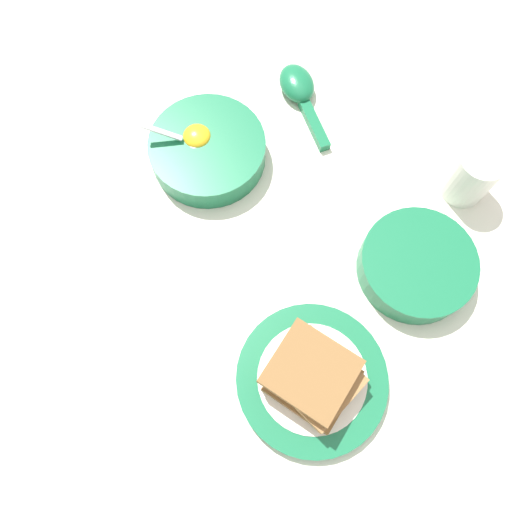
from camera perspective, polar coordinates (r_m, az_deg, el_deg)
ground_plane at (r=0.67m, az=3.41°, el=2.99°), size 3.00×3.00×0.00m
egg_bowl at (r=0.70m, az=-5.57°, el=11.98°), size 0.16×0.16×0.07m
toast_plate at (r=0.61m, az=6.38°, el=-13.77°), size 0.18×0.18×0.02m
toast_sandwich at (r=0.58m, az=6.52°, el=-13.58°), size 0.13×0.13×0.05m
soup_spoon at (r=0.77m, az=4.98°, el=18.42°), size 0.15×0.08×0.03m
congee_bowl at (r=0.66m, az=17.90°, el=-0.98°), size 0.14×0.14×0.04m
drinking_cup at (r=0.71m, az=23.51°, el=8.62°), size 0.06×0.06×0.08m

